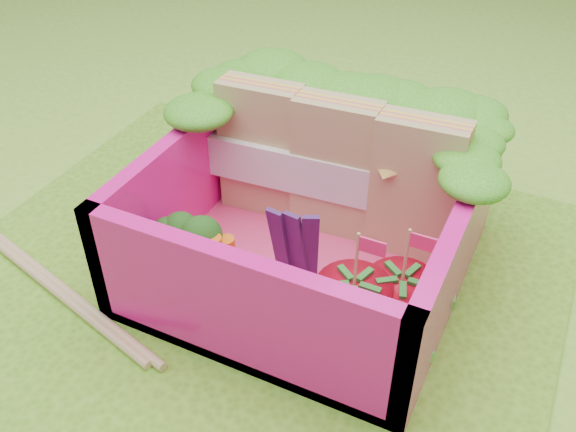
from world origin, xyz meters
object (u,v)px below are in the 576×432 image
Objects in this scene: sandwich_stack at (336,169)px; strawberry_left at (352,311)px; chopsticks at (3,244)px; bento_box at (310,218)px; strawberry_right at (399,306)px; broccoli at (182,241)px.

strawberry_left is (0.33, -0.62, -0.17)m from sandwich_stack.
strawberry_left reaches higher than chopsticks.
sandwich_stack is at bearing 88.94° from bento_box.
strawberry_right is at bearing -47.09° from sandwich_stack.
sandwich_stack is 0.55× the size of chopsticks.
bento_box is at bearing 133.04° from strawberry_left.
bento_box is 1.45m from chopsticks.
strawberry_left is at bearing -46.96° from bento_box.
broccoli is 0.15× the size of chopsticks.
sandwich_stack is (0.00, 0.26, 0.09)m from bento_box.
broccoli is at bearing 177.97° from strawberry_left.
bento_box is 0.50m from strawberry_left.
sandwich_stack is 0.75m from broccoli.
sandwich_stack is at bearing 117.93° from strawberry_left.
broccoli is at bearing 10.78° from chopsticks.
chopsticks is at bearing -169.22° from broccoli.
strawberry_right is (0.15, 0.11, -0.00)m from strawberry_left.
sandwich_stack is 0.72m from strawberry_right.
sandwich_stack is 2.32× the size of strawberry_right.
sandwich_stack is 3.56× the size of broccoli.
strawberry_left reaches higher than broccoli.
bento_box is 2.48× the size of strawberry_left.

